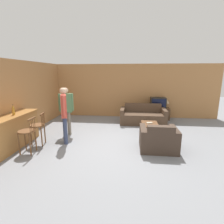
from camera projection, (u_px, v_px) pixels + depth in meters
The scene contains 16 objects.
ground_plane at pixel (112, 146), 5.34m from camera, with size 24.00×24.00×0.00m, color gray.
wall_back at pixel (120, 91), 8.68m from camera, with size 9.40×0.08×2.60m.
wall_left at pixel (33, 96), 6.73m from camera, with size 0.08×8.75×2.60m.
bar_counter at pixel (12, 132), 5.09m from camera, with size 0.55×2.08×0.97m.
bar_chair_near at pixel (27, 134), 4.75m from camera, with size 0.46×0.46×1.00m.
bar_chair_mid at pixel (38, 127), 5.29m from camera, with size 0.51×0.51×1.00m.
couch_far at pixel (143, 117), 7.67m from camera, with size 1.95×0.95×0.83m.
armchair_near at pixel (158, 140), 5.01m from camera, with size 1.04×0.90×0.81m.
coffee_table at pixel (150, 125), 6.39m from camera, with size 0.59×0.89×0.36m.
tv_unit at pixel (157, 113), 8.37m from camera, with size 1.09×0.52×0.55m.
tv at pixel (158, 103), 8.25m from camera, with size 0.69×0.52×0.49m.
bottle at pixel (13, 110), 5.07m from camera, with size 0.08×0.08×0.31m.
book_on_table at pixel (149, 123), 6.43m from camera, with size 0.24×0.17×0.03m.
table_lamp at pixel (167, 101), 8.20m from camera, with size 0.27×0.27×0.42m.
person_by_window at pixel (66, 108), 6.09m from camera, with size 0.48×0.27×1.69m.
person_by_counter at pixel (64, 112), 5.33m from camera, with size 0.31×0.50×1.75m.
Camera 1 is at (0.54, -4.95, 2.18)m, focal length 28.00 mm.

